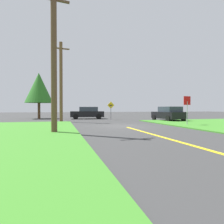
# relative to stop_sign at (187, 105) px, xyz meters

# --- Properties ---
(ground_plane) EXTENTS (120.00, 120.00, 0.00)m
(ground_plane) POSITION_rel_stop_sign_xyz_m (-5.41, 0.64, -1.71)
(ground_plane) COLOR #363636
(lane_stripe_center) EXTENTS (0.20, 14.00, 0.01)m
(lane_stripe_center) POSITION_rel_stop_sign_xyz_m (-5.41, -7.36, -1.70)
(lane_stripe_center) COLOR yellow
(lane_stripe_center) RESTS_ON ground
(stop_sign) EXTENTS (0.72, 0.16, 2.44)m
(stop_sign) POSITION_rel_stop_sign_xyz_m (0.00, 0.00, 0.00)
(stop_sign) COLOR #9EA0A8
(stop_sign) RESTS_ON ground
(car_approaching_junction) EXTENTS (4.62, 2.54, 1.62)m
(car_approaching_junction) POSITION_rel_stop_sign_xyz_m (-6.65, 12.49, -0.90)
(car_approaching_junction) COLOR black
(car_approaching_junction) RESTS_ON ground
(car_on_crossroad) EXTENTS (2.34, 4.41, 1.62)m
(car_on_crossroad) POSITION_rel_stop_sign_xyz_m (1.75, 5.87, -0.90)
(car_on_crossroad) COLOR black
(car_on_crossroad) RESTS_ON ground
(utility_pole_near) EXTENTS (1.80, 0.38, 8.29)m
(utility_pole_near) POSITION_rel_stop_sign_xyz_m (-10.62, -2.59, 2.53)
(utility_pole_near) COLOR brown
(utility_pole_near) RESTS_ON ground
(utility_pole_mid) EXTENTS (1.80, 0.34, 8.38)m
(utility_pole_mid) POSITION_rel_stop_sign_xyz_m (-10.16, 7.18, 2.58)
(utility_pole_mid) COLOR brown
(utility_pole_mid) RESTS_ON ground
(direction_sign) EXTENTS (0.90, 0.11, 2.27)m
(direction_sign) POSITION_rel_stop_sign_xyz_m (-4.11, 9.63, -0.30)
(direction_sign) COLOR slate
(direction_sign) RESTS_ON ground
(oak_tree_left) EXTENTS (3.77, 3.77, 6.35)m
(oak_tree_left) POSITION_rel_stop_sign_xyz_m (-13.08, 14.74, 2.55)
(oak_tree_left) COLOR brown
(oak_tree_left) RESTS_ON ground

